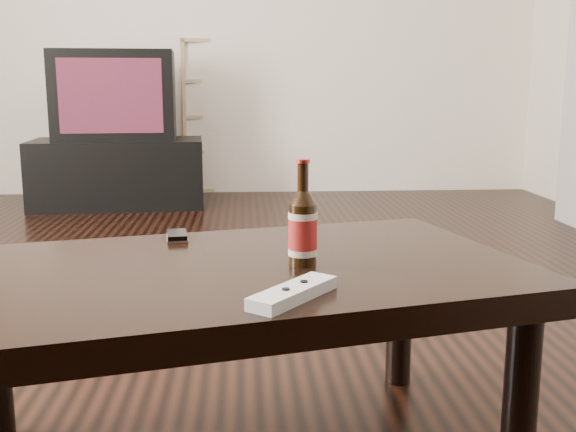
{
  "coord_description": "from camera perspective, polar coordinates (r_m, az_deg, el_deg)",
  "views": [
    {
      "loc": [
        0.31,
        -2.12,
        0.8
      ],
      "look_at": [
        0.4,
        -0.79,
        0.54
      ],
      "focal_mm": 42.0,
      "sensor_mm": 36.0,
      "label": 1
    }
  ],
  "objects": [
    {
      "name": "coffee_table",
      "position": [
        1.4,
        -4.27,
        -6.46
      ],
      "size": [
        1.3,
        0.94,
        0.44
      ],
      "rotation": [
        0.0,
        0.0,
        0.24
      ],
      "color": "black",
      "rests_on": "floor"
    },
    {
      "name": "beer_bottle",
      "position": [
        1.36,
        1.26,
        -1.06
      ],
      "size": [
        0.07,
        0.07,
        0.22
      ],
      "rotation": [
        0.0,
        0.0,
        -0.16
      ],
      "color": "black",
      "rests_on": "coffee_table"
    },
    {
      "name": "tv_stand",
      "position": [
        4.69,
        -14.13,
        3.57
      ],
      "size": [
        1.16,
        0.64,
        0.45
      ],
      "primitive_type": "cube",
      "rotation": [
        0.0,
        0.0,
        0.07
      ],
      "color": "black",
      "rests_on": "floor"
    },
    {
      "name": "wall_back",
      "position": [
        5.17,
        -7.49,
        16.97
      ],
      "size": [
        5.0,
        0.02,
        2.7
      ],
      "primitive_type": "cube",
      "color": "silver",
      "rests_on": "ground"
    },
    {
      "name": "phone",
      "position": [
        1.63,
        -9.37,
        -1.69
      ],
      "size": [
        0.06,
        0.1,
        0.02
      ],
      "rotation": [
        0.0,
        0.0,
        0.13
      ],
      "color": "#AEAEB1",
      "rests_on": "coffee_table"
    },
    {
      "name": "remote",
      "position": [
        1.16,
        0.44,
        -6.52
      ],
      "size": [
        0.17,
        0.19,
        0.02
      ],
      "rotation": [
        0.0,
        0.0,
        -0.68
      ],
      "color": "#B9B9BB",
      "rests_on": "coffee_table"
    },
    {
      "name": "floor",
      "position": [
        2.29,
        -11.49,
        -9.86
      ],
      "size": [
        5.0,
        6.0,
        0.01
      ],
      "primitive_type": "cube",
      "color": "black",
      "rests_on": "ground"
    },
    {
      "name": "tv",
      "position": [
        4.65,
        -14.43,
        9.86
      ],
      "size": [
        0.81,
        0.54,
        0.58
      ],
      "rotation": [
        0.0,
        0.0,
        0.07
      ],
      "color": "black",
      "rests_on": "tv_stand"
    },
    {
      "name": "bookshelf",
      "position": [
        5.3,
        -5.81,
        8.68
      ],
      "size": [
        0.66,
        0.39,
        1.14
      ],
      "rotation": [
        0.0,
        0.0,
        0.18
      ],
      "color": "tan",
      "rests_on": "floor"
    }
  ]
}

